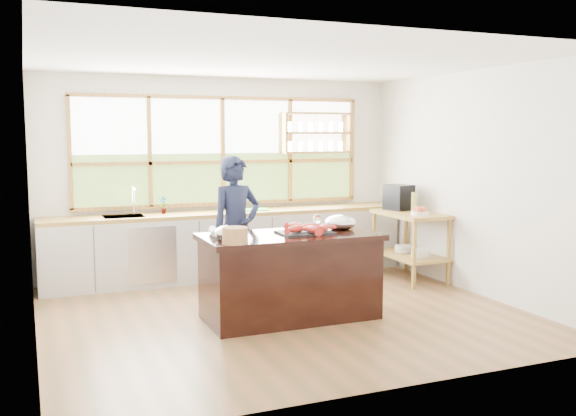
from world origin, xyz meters
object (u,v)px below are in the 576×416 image
cook (236,229)px  wicker_basket (235,235)px  island (290,276)px  espresso_machine (399,197)px

cook → wicker_basket: 1.30m
island → cook: bearing=109.0°
espresso_machine → wicker_basket: bearing=-163.4°
island → cook: cook is taller
island → espresso_machine: (2.19, 1.40, 0.62)m
wicker_basket → espresso_machine: bearing=31.0°
espresso_machine → wicker_basket: 3.38m
island → cook: (-0.30, 0.89, 0.39)m
island → wicker_basket: wicker_basket is taller
wicker_basket → cook: bearing=71.9°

